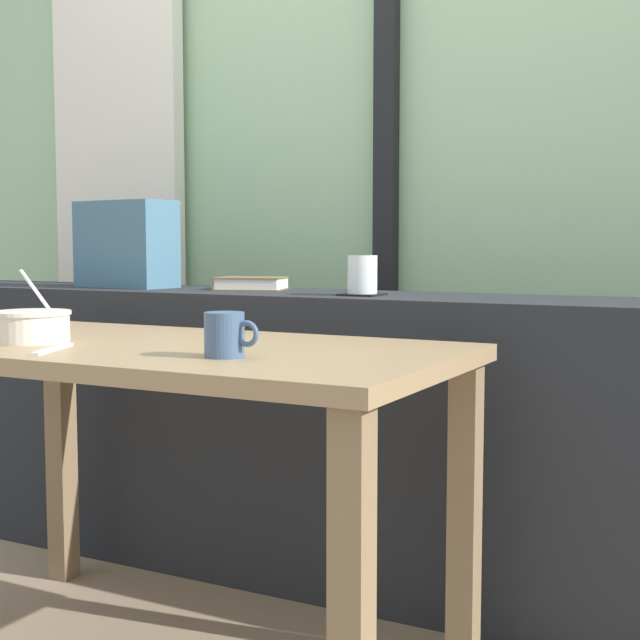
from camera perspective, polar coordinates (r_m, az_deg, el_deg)
outdoor_backdrop at (r=3.06m, az=4.19°, el=13.96°), size 4.80×0.08×2.80m
curtain_left_panel at (r=3.50m, az=-12.62°, el=10.23°), size 0.56×0.06×2.50m
window_divider_post at (r=2.97m, az=4.20°, el=12.29°), size 0.07×0.05×2.60m
dark_console_ledge at (r=2.53m, az=-1.53°, el=-7.14°), size 2.80×0.39×0.78m
breakfast_table at (r=1.96m, az=-9.63°, el=-4.58°), size 1.24×0.66×0.70m
coaster_square at (r=2.32m, az=2.68°, el=1.61°), size 0.10×0.10×0.00m
juice_glass at (r=2.32m, az=2.69°, el=2.76°), size 0.08×0.08×0.10m
closed_book at (r=2.61m, az=-4.39°, el=2.32°), size 0.23×0.20×0.04m
throw_pillow at (r=2.80m, az=-12.13°, el=4.69°), size 0.34×0.18×0.26m
soup_bowl at (r=2.05m, az=-17.72°, el=-0.37°), size 0.17×0.17×0.16m
fork_utensil at (r=1.88m, az=-16.50°, el=-1.78°), size 0.07×0.16×0.01m
ceramic_mug at (r=1.71m, az=-5.98°, el=-0.92°), size 0.11×0.08×0.08m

